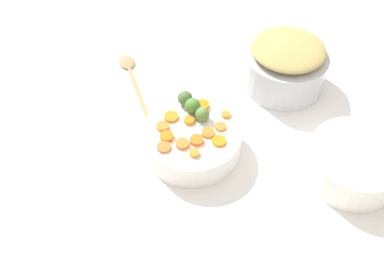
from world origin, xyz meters
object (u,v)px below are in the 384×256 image
(wooden_spoon, at_px, (130,72))
(serving_bowl_carrots, at_px, (192,140))
(metal_pot, at_px, (284,69))
(casserole_dish, at_px, (354,163))

(wooden_spoon, bearing_deg, serving_bowl_carrots, 6.96)
(metal_pot, distance_m, casserole_dish, 0.37)
(wooden_spoon, relative_size, casserole_dish, 1.27)
(metal_pot, distance_m, wooden_spoon, 0.48)
(serving_bowl_carrots, relative_size, metal_pot, 1.04)
(metal_pot, bearing_deg, casserole_dish, -4.69)
(metal_pot, height_order, wooden_spoon, metal_pot)
(metal_pot, bearing_deg, wooden_spoon, -121.20)
(serving_bowl_carrots, relative_size, casserole_dish, 1.09)
(serving_bowl_carrots, bearing_deg, wooden_spoon, -173.04)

